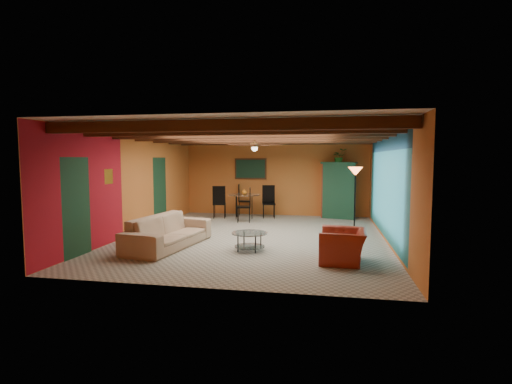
% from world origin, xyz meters
% --- Properties ---
extents(room, '(6.52, 8.01, 2.71)m').
position_xyz_m(room, '(0.00, 0.11, 2.36)').
color(room, gray).
rests_on(room, ground).
extents(sofa, '(1.32, 2.59, 0.72)m').
position_xyz_m(sofa, '(-1.72, -1.45, 0.36)').
color(sofa, '#A28268').
rests_on(sofa, ground).
extents(armchair, '(0.92, 1.04, 0.64)m').
position_xyz_m(armchair, '(2.14, -2.05, 0.32)').
color(armchair, maroon).
rests_on(armchair, ground).
extents(coffee_table, '(0.88, 0.88, 0.41)m').
position_xyz_m(coffee_table, '(0.16, -1.44, 0.20)').
color(coffee_table, white).
rests_on(coffee_table, ground).
extents(dining_table, '(2.52, 2.52, 1.12)m').
position_xyz_m(dining_table, '(-0.95, 3.09, 0.56)').
color(dining_table, white).
rests_on(dining_table, ground).
extents(armoire, '(1.14, 0.75, 1.84)m').
position_xyz_m(armoire, '(2.20, 3.70, 0.92)').
color(armoire, maroon).
rests_on(armoire, ground).
extents(floor_lamp, '(0.45, 0.45, 1.81)m').
position_xyz_m(floor_lamp, '(2.52, 0.49, 0.91)').
color(floor_lamp, black).
rests_on(floor_lamp, ground).
extents(ceiling_fan, '(1.50, 1.50, 0.44)m').
position_xyz_m(ceiling_fan, '(0.00, 0.00, 2.36)').
color(ceiling_fan, '#472614').
rests_on(ceiling_fan, ceiling).
extents(painting, '(1.05, 0.03, 0.65)m').
position_xyz_m(painting, '(-0.90, 3.96, 1.65)').
color(painting, black).
rests_on(painting, wall_back).
extents(potted_plant, '(0.57, 0.53, 0.50)m').
position_xyz_m(potted_plant, '(2.20, 3.70, 2.09)').
color(potted_plant, '#26661E').
rests_on(potted_plant, armoire).
extents(vase, '(0.22, 0.22, 0.19)m').
position_xyz_m(vase, '(-0.95, 3.09, 1.21)').
color(vase, orange).
rests_on(vase, dining_table).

